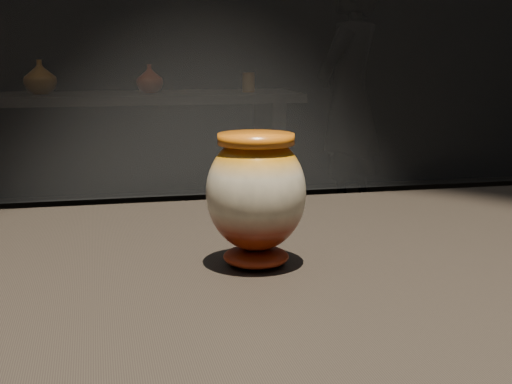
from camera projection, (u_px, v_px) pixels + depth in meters
main_vase at (256, 194)px, 0.82m from camera, size 0.13×0.13×0.16m
back_shelf at (128, 139)px, 4.17m from camera, size 2.00×0.60×0.90m
back_vase_left at (40, 77)px, 4.01m from camera, size 0.25×0.25×0.19m
back_vase_mid at (150, 79)px, 4.13m from camera, size 0.21×0.21×0.16m
back_vase_right at (248, 82)px, 4.22m from camera, size 0.07×0.07×0.12m
visitor at (349, 98)px, 4.78m from camera, size 0.71×0.70×1.66m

